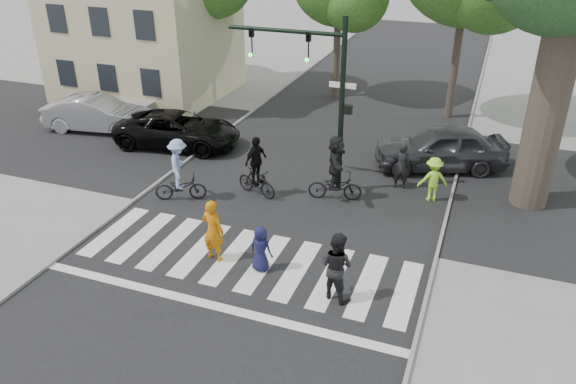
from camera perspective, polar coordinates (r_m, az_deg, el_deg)
name	(u,v)px	position (r m, az deg, el deg)	size (l,w,h in m)	color
ground	(232,279)	(15.42, -5.73, -8.78)	(120.00, 120.00, 0.00)	gray
road_stem	(295,198)	(19.34, 0.69, -0.66)	(10.00, 70.00, 0.01)	black
road_cross	(321,165)	(21.90, 3.37, 2.75)	(70.00, 10.00, 0.01)	black
curb_left	(167,175)	(21.38, -12.14, 1.66)	(0.10, 70.00, 0.10)	gray
curb_right	(445,223)	(18.44, 15.63, -3.07)	(0.10, 70.00, 0.10)	gray
crosswalk	(242,266)	(15.90, -4.69, -7.47)	(10.00, 3.85, 0.01)	silver
traffic_signal	(318,80)	(18.85, 3.06, 11.32)	(4.45, 0.29, 6.00)	black
house	(144,20)	(30.91, -14.42, 16.55)	(8.40, 8.10, 8.82)	beige
pedestrian_woman	(213,230)	(15.79, -7.62, -3.89)	(0.68, 0.45, 1.88)	#C57009
pedestrian_child	(261,249)	(15.36, -2.78, -5.77)	(0.66, 0.43, 1.36)	#16173D
pedestrian_adult	(336,266)	(14.23, 4.94, -7.50)	(0.92, 0.71, 1.89)	black
cyclist_left	(179,174)	(19.23, -10.97, 1.79)	(1.82, 1.29, 2.19)	black
cyclist_mid	(256,172)	(19.23, -3.24, 2.06)	(1.71, 1.08, 2.15)	black
cyclist_right	(336,172)	(18.94, 4.86, 2.07)	(1.92, 1.78, 2.31)	black
car_suv	(178,130)	(23.87, -11.12, 6.23)	(2.38, 5.17, 1.44)	black
car_silver	(97,114)	(26.54, -18.81, 7.54)	(1.64, 4.71, 1.55)	#A5A6AB
car_grey	(441,148)	(22.07, 15.24, 4.36)	(1.98, 4.92, 1.67)	#36363A
bystander_hivis	(433,179)	(19.54, 14.52, 1.27)	(1.01, 0.58, 1.56)	#AEFF35
bystander_dark	(401,166)	(20.13, 11.42, 2.64)	(0.63, 0.41, 1.72)	black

